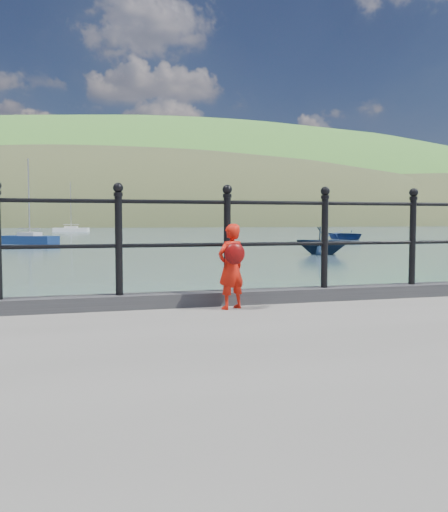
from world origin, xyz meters
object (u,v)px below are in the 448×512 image
object	(u,v)px
railing	(174,232)
child	(231,266)
launch_blue	(347,235)
sailboat_deep	(71,230)
sailboat_port	(30,240)
launch_navy	(322,241)

from	to	relation	value
railing	child	world-z (taller)	railing
railing	launch_blue	world-z (taller)	railing
launch_blue	sailboat_deep	world-z (taller)	sailboat_deep
launch_blue	sailboat_port	xyz separation A→B (m)	(-31.02, -3.44, -0.16)
launch_blue	child	bearing A→B (deg)	-128.74
child	sailboat_deep	bearing A→B (deg)	-112.44
launch_navy	sailboat_deep	distance (m)	71.55
railing	sailboat_port	bearing A→B (deg)	96.02
launch_blue	railing	bearing A→B (deg)	-129.44
sailboat_port	sailboat_deep	size ratio (longest dim) A/B	0.81
launch_navy	railing	bearing A→B (deg)	-167.15
railing	launch_navy	distance (m)	25.87
launch_navy	sailboat_port	size ratio (longest dim) A/B	0.43
sailboat_deep	launch_navy	bearing A→B (deg)	-65.25
railing	sailboat_deep	bearing A→B (deg)	90.66
child	sailboat_port	world-z (taller)	sailboat_port
railing	sailboat_port	size ratio (longest dim) A/B	2.51
sailboat_port	sailboat_deep	xyz separation A→B (m)	(3.32, 51.06, 0.00)
child	launch_blue	distance (m)	52.34
launch_navy	sailboat_port	bearing A→B (deg)	84.38
child	launch_navy	world-z (taller)	child
railing	launch_blue	xyz separation A→B (m)	(26.63, 45.03, -1.33)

